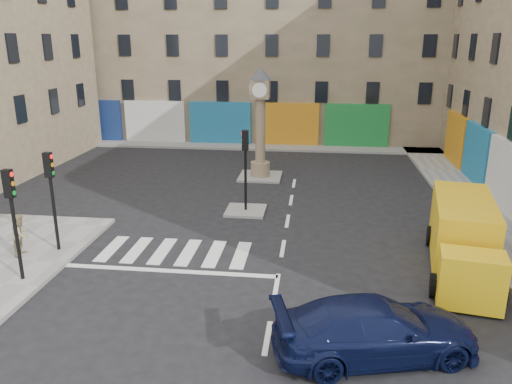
% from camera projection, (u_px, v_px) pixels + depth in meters
% --- Properties ---
extents(ground, '(120.00, 120.00, 0.00)m').
position_uv_depth(ground, '(274.00, 301.00, 15.28)').
color(ground, black).
rests_on(ground, ground).
extents(sidewalk_right, '(2.60, 30.00, 0.15)m').
position_uv_depth(sidewalk_right, '(474.00, 205.00, 23.75)').
color(sidewalk_right, gray).
rests_on(sidewalk_right, ground).
extents(sidewalk_far, '(32.00, 2.40, 0.15)m').
position_uv_depth(sidewalk_far, '(246.00, 146.00, 36.77)').
color(sidewalk_far, gray).
rests_on(sidewalk_far, ground).
extents(island_near, '(1.80, 1.80, 0.12)m').
position_uv_depth(island_near, '(246.00, 211.00, 23.08)').
color(island_near, gray).
rests_on(island_near, ground).
extents(island_far, '(2.40, 2.40, 0.12)m').
position_uv_depth(island_far, '(260.00, 176.00, 28.77)').
color(island_far, gray).
rests_on(island_far, ground).
extents(building_far, '(32.00, 10.00, 17.00)m').
position_uv_depth(building_far, '(255.00, 28.00, 39.78)').
color(building_far, '#8C795D').
rests_on(building_far, ground).
extents(traffic_light_left_near, '(0.28, 0.22, 3.70)m').
position_uv_depth(traffic_light_left_near, '(12.00, 207.00, 15.65)').
color(traffic_light_left_near, black).
rests_on(traffic_light_left_near, sidewalk_left).
extents(traffic_light_left_far, '(0.28, 0.22, 3.70)m').
position_uv_depth(traffic_light_left_far, '(51.00, 186.00, 17.92)').
color(traffic_light_left_far, black).
rests_on(traffic_light_left_far, sidewalk_left).
extents(traffic_light_island, '(0.28, 0.22, 3.70)m').
position_uv_depth(traffic_light_island, '(245.00, 157.00, 22.33)').
color(traffic_light_island, black).
rests_on(traffic_light_island, island_near).
extents(clock_pillar, '(1.20, 1.20, 6.10)m').
position_uv_depth(clock_pillar, '(260.00, 116.00, 27.73)').
color(clock_pillar, '#998464').
rests_on(clock_pillar, island_far).
extents(navy_sedan, '(5.53, 3.36, 1.50)m').
position_uv_depth(navy_sedan, '(375.00, 329.00, 12.46)').
color(navy_sedan, black).
rests_on(navy_sedan, ground).
extents(yellow_van, '(3.02, 6.59, 2.31)m').
position_uv_depth(yellow_van, '(463.00, 237.00, 17.16)').
color(yellow_van, yellow).
rests_on(yellow_van, ground).
extents(pedestrian_tan, '(0.68, 0.83, 1.55)m').
position_uv_depth(pedestrian_tan, '(21.00, 235.00, 17.97)').
color(pedestrian_tan, '#93835A').
rests_on(pedestrian_tan, sidewalk_left).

